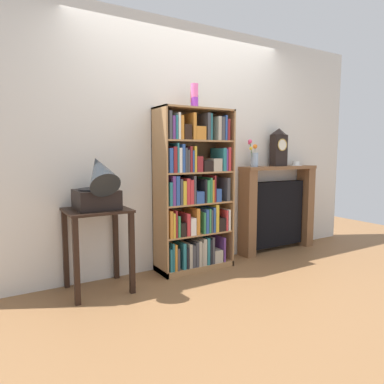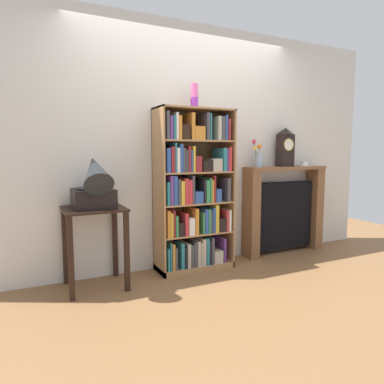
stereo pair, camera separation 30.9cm
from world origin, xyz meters
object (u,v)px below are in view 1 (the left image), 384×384
Objects in this scene: fireplace_mantel at (277,209)px; mantel_clock at (279,147)px; cup_stack at (194,96)px; gramophone at (98,185)px; side_table_left at (97,230)px; teacup_with_saucer at (296,164)px; bookshelf at (193,196)px; flower_vase at (254,157)px.

mantel_clock is (-0.02, -0.02, 0.78)m from fireplace_mantel.
cup_stack is at bearing -175.81° from fireplace_mantel.
gramophone is 0.49× the size of fireplace_mantel.
fireplace_mantel reaches higher than side_table_left.
teacup_with_saucer is at bearing 2.91° from side_table_left.
mantel_clock reaches higher than fireplace_mantel.
bookshelf is 1.05m from gramophone.
cup_stack is 1.54× the size of teacup_with_saucer.
cup_stack is 1.73m from teacup_with_saucer.
mantel_clock is (2.31, 0.13, 0.75)m from side_table_left.
flower_vase reaches higher than gramophone.
bookshelf reaches higher than gramophone.
cup_stack is 0.33× the size of side_table_left.
side_table_left is (-1.03, -0.07, -0.24)m from bookshelf.
gramophone is (-1.03, -0.14, 0.17)m from bookshelf.
mantel_clock is (1.26, 0.07, -0.51)m from cup_stack.
bookshelf is at bearing -175.74° from flower_vase.
bookshelf is 10.69× the size of teacup_with_saucer.
side_table_left is 2.43m from mantel_clock.
bookshelf reaches higher than side_table_left.
cup_stack is 0.44× the size of gramophone.
bookshelf is 6.93× the size of cup_stack.
mantel_clock reaches higher than flower_vase.
gramophone is at bearing -90.00° from side_table_left.
fireplace_mantel is at bearing 2.76° from flower_vase.
fireplace_mantel is 3.46× the size of flower_vase.
bookshelf reaches higher than teacup_with_saucer.
bookshelf is 0.97m from flower_vase.
cup_stack is 1.36m from mantel_clock.
flower_vase is at bearing 6.07° from gramophone.
gramophone is at bearing -172.94° from cup_stack.
bookshelf reaches higher than flower_vase.
fireplace_mantel is 0.78m from mantel_clock.
flower_vase is 2.03× the size of teacup_with_saucer.
mantel_clock is 0.41m from flower_vase.
bookshelf is at bearing 148.65° from cup_stack.
gramophone reaches higher than teacup_with_saucer.
mantel_clock reaches higher than teacup_with_saucer.
mantel_clock is 2.94× the size of teacup_with_saucer.
bookshelf is 1.02m from cup_stack.
gramophone is at bearing -174.52° from fireplace_mantel.
teacup_with_saucer is at bearing 0.41° from mantel_clock.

